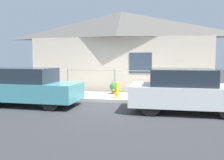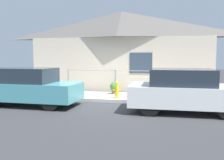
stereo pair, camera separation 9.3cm
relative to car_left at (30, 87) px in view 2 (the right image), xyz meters
The scene contains 9 objects.
ground_plane 3.07m from the car_left, 23.75° to the left, with size 60.00×60.00×0.00m, color #38383A.
sidewalk 3.60m from the car_left, 39.55° to the left, with size 24.00×2.11×0.13m.
house 6.02m from the car_left, 59.70° to the left, with size 9.61×2.23×4.26m.
fence 4.17m from the car_left, 49.15° to the left, with size 4.90×0.10×1.12m.
car_left is the anchor object (origin of this frame).
car_right 5.70m from the car_left, ahead, with size 3.73×1.80×1.46m.
fire_hydrant 3.52m from the car_left, 29.29° to the left, with size 0.36×0.16×0.70m.
potted_plant_near_hydrant 3.90m from the car_left, 44.96° to the left, with size 0.43×0.43×0.56m.
potted_plant_by_fence 2.47m from the car_left, 78.97° to the left, with size 0.40×0.40×0.53m.
Camera 2 is at (2.29, -9.77, 1.86)m, focal length 40.00 mm.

